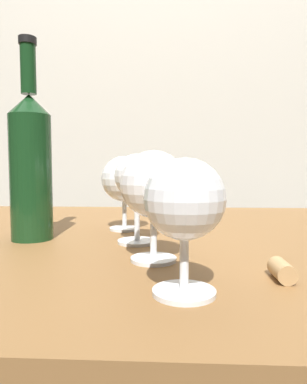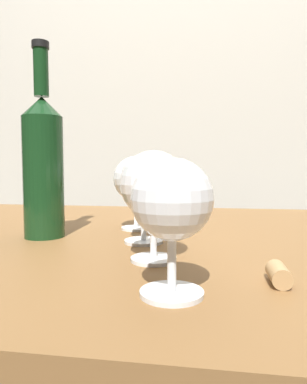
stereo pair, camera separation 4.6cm
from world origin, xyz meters
TOP-DOWN VIEW (x-y plane):
  - back_wall at (0.00, 1.17)m, footprint 5.00×0.08m
  - dining_table at (0.00, 0.00)m, footprint 1.36×0.86m
  - wine_glass_chardonnay at (0.08, -0.31)m, footprint 0.08×0.08m
  - wine_glass_cabernet at (0.04, -0.19)m, footprint 0.09×0.09m
  - wine_glass_rose at (0.01, -0.08)m, footprint 0.07×0.07m
  - wine_glass_white at (-0.03, 0.04)m, footprint 0.09×0.09m
  - wine_bottle at (-0.18, -0.06)m, footprint 0.07×0.07m
  - cork at (0.19, -0.26)m, footprint 0.02×0.04m

SIDE VIEW (x-z plane):
  - dining_table at x=0.00m, z-range 0.27..0.98m
  - cork at x=0.19m, z-range 0.71..0.74m
  - wine_glass_chardonnay at x=0.08m, z-range 0.74..0.88m
  - wine_glass_cabernet at x=0.04m, z-range 0.74..0.89m
  - wine_glass_white at x=-0.03m, z-range 0.74..0.89m
  - wine_glass_rose at x=0.01m, z-range 0.75..0.89m
  - wine_bottle at x=-0.18m, z-range 0.67..1.02m
  - back_wall at x=0.00m, z-range 0.00..2.60m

